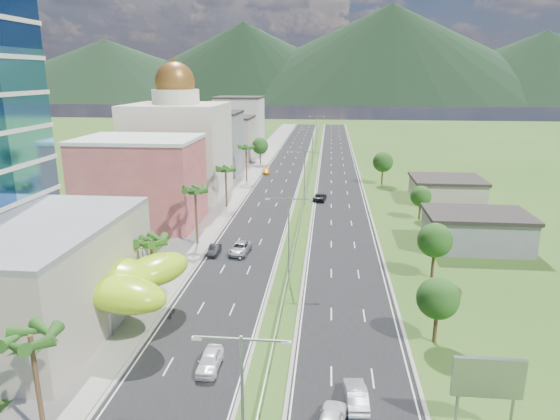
% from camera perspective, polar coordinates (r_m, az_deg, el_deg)
% --- Properties ---
extents(ground, '(500.00, 500.00, 0.00)m').
position_cam_1_polar(ground, '(57.83, 0.14, -11.58)').
color(ground, '#2D5119').
rests_on(ground, ground).
extents(road_left, '(11.00, 260.00, 0.04)m').
position_cam_1_polar(road_left, '(144.29, 0.62, 4.84)').
color(road_left, black).
rests_on(road_left, ground).
extents(road_right, '(11.00, 260.00, 0.04)m').
position_cam_1_polar(road_right, '(143.77, 6.60, 4.70)').
color(road_right, black).
rests_on(road_right, ground).
extents(sidewalk_left, '(7.00, 260.00, 0.12)m').
position_cam_1_polar(sidewalk_left, '(145.41, -3.13, 4.92)').
color(sidewalk_left, gray).
rests_on(sidewalk_left, ground).
extents(median_guardrail, '(0.10, 216.06, 0.76)m').
position_cam_1_polar(median_guardrail, '(126.06, 3.30, 3.57)').
color(median_guardrail, gray).
rests_on(median_guardrail, ground).
extents(streetlight_median_a, '(6.04, 0.25, 11.00)m').
position_cam_1_polar(streetlight_median_a, '(33.08, -4.31, -20.61)').
color(streetlight_median_a, gray).
rests_on(streetlight_median_a, ground).
extents(streetlight_median_b, '(6.04, 0.25, 11.00)m').
position_cam_1_polar(streetlight_median_b, '(64.54, 1.00, -2.20)').
color(streetlight_median_b, gray).
rests_on(streetlight_median_b, ground).
extents(streetlight_median_c, '(6.04, 0.25, 11.00)m').
position_cam_1_polar(streetlight_median_c, '(103.32, 2.82, 4.44)').
color(streetlight_median_c, gray).
rests_on(streetlight_median_c, ground).
extents(streetlight_median_d, '(6.04, 0.25, 11.00)m').
position_cam_1_polar(streetlight_median_d, '(147.72, 3.73, 7.70)').
color(streetlight_median_d, gray).
rests_on(streetlight_median_d, ground).
extents(streetlight_median_e, '(6.04, 0.25, 11.00)m').
position_cam_1_polar(streetlight_median_e, '(192.41, 4.22, 9.44)').
color(streetlight_median_e, gray).
rests_on(streetlight_median_e, ground).
extents(lime_canopy, '(18.00, 15.00, 7.40)m').
position_cam_1_polar(lime_canopy, '(57.55, -20.68, -7.31)').
color(lime_canopy, '#A8E316').
rests_on(lime_canopy, ground).
extents(pink_shophouse, '(20.00, 15.00, 15.00)m').
position_cam_1_polar(pink_shophouse, '(91.55, -15.59, 2.97)').
color(pink_shophouse, '#B4494C').
rests_on(pink_shophouse, ground).
extents(domed_building, '(20.00, 20.00, 28.70)m').
position_cam_1_polar(domed_building, '(112.33, -11.55, 7.41)').
color(domed_building, beige).
rests_on(domed_building, ground).
extents(midrise_grey, '(16.00, 15.00, 16.00)m').
position_cam_1_polar(midrise_grey, '(136.40, -8.01, 7.48)').
color(midrise_grey, gray).
rests_on(midrise_grey, ground).
extents(midrise_beige, '(16.00, 15.00, 13.00)m').
position_cam_1_polar(midrise_beige, '(157.88, -6.12, 8.04)').
color(midrise_beige, '#AEA28F').
rests_on(midrise_beige, ground).
extents(midrise_white, '(16.00, 15.00, 18.00)m').
position_cam_1_polar(midrise_white, '(180.05, -4.65, 9.76)').
color(midrise_white, silver).
rests_on(midrise_white, ground).
extents(billboard, '(5.20, 0.35, 6.20)m').
position_cam_1_polar(billboard, '(41.58, 22.66, -17.49)').
color(billboard, gray).
rests_on(billboard, ground).
extents(shed_near, '(15.00, 10.00, 5.00)m').
position_cam_1_polar(shed_near, '(83.19, 21.50, -2.32)').
color(shed_near, gray).
rests_on(shed_near, ground).
extents(shed_far, '(14.00, 12.00, 4.40)m').
position_cam_1_polar(shed_far, '(111.86, 18.47, 2.12)').
color(shed_far, '#AEA28F').
rests_on(shed_far, ground).
extents(palm_tree_a, '(3.60, 3.60, 9.10)m').
position_cam_1_polar(palm_tree_a, '(40.10, -26.58, -13.30)').
color(palm_tree_a, '#47301C').
rests_on(palm_tree_a, ground).
extents(palm_tree_b, '(3.60, 3.60, 8.10)m').
position_cam_1_polar(palm_tree_b, '(60.24, -14.54, -3.68)').
color(palm_tree_b, '#47301C').
rests_on(palm_tree_b, ground).
extents(palm_tree_c, '(3.60, 3.60, 9.60)m').
position_cam_1_polar(palm_tree_c, '(78.17, -9.67, 2.02)').
color(palm_tree_c, '#47301C').
rests_on(palm_tree_c, ground).
extents(palm_tree_d, '(3.60, 3.60, 8.60)m').
position_cam_1_polar(palm_tree_d, '(100.25, -6.23, 4.50)').
color(palm_tree_d, '#47301C').
rests_on(palm_tree_d, ground).
extents(palm_tree_e, '(3.60, 3.60, 9.40)m').
position_cam_1_polar(palm_tree_e, '(124.36, -3.89, 6.99)').
color(palm_tree_e, '#47301C').
rests_on(palm_tree_e, ground).
extents(leafy_tree_lfar, '(4.90, 4.90, 8.05)m').
position_cam_1_polar(leafy_tree_lfar, '(149.21, -2.29, 7.34)').
color(leafy_tree_lfar, '#47301C').
rests_on(leafy_tree_lfar, ground).
extents(leafy_tree_ra, '(4.20, 4.20, 6.90)m').
position_cam_1_polar(leafy_tree_ra, '(52.22, 17.60, -9.62)').
color(leafy_tree_ra, '#47301C').
rests_on(leafy_tree_ra, ground).
extents(leafy_tree_rb, '(4.55, 4.55, 7.47)m').
position_cam_1_polar(leafy_tree_rb, '(68.19, 17.29, -3.33)').
color(leafy_tree_rb, '#47301C').
rests_on(leafy_tree_rb, ground).
extents(leafy_tree_rc, '(3.85, 3.85, 6.33)m').
position_cam_1_polar(leafy_tree_rc, '(95.45, 15.80, 1.51)').
color(leafy_tree_rc, '#47301C').
rests_on(leafy_tree_rc, ground).
extents(leafy_tree_rd, '(4.90, 4.90, 8.05)m').
position_cam_1_polar(leafy_tree_rd, '(123.78, 11.68, 5.40)').
color(leafy_tree_rd, '#47301C').
rests_on(leafy_tree_rd, ground).
extents(mountain_ridge, '(860.00, 140.00, 90.00)m').
position_cam_1_polar(mountain_ridge, '(505.05, 12.18, 11.96)').
color(mountain_ridge, black).
rests_on(mountain_ridge, ground).
extents(car_white_near_left, '(1.96, 4.79, 1.63)m').
position_cam_1_polar(car_white_near_left, '(47.99, -8.03, -16.66)').
color(car_white_near_left, white).
rests_on(car_white_near_left, road_left).
extents(car_dark_left, '(1.45, 4.15, 1.37)m').
position_cam_1_polar(car_dark_left, '(75.51, -7.53, -4.52)').
color(car_dark_left, black).
rests_on(car_dark_left, road_left).
extents(car_silver_mid_left, '(3.10, 5.88, 1.58)m').
position_cam_1_polar(car_silver_mid_left, '(75.45, -4.58, -4.37)').
color(car_silver_mid_left, '#989A9F').
rests_on(car_silver_mid_left, road_left).
extents(car_yellow_far_left, '(2.55, 5.03, 1.40)m').
position_cam_1_polar(car_yellow_far_left, '(135.68, -1.57, 4.48)').
color(car_yellow_far_left, orange).
rests_on(car_yellow_far_left, road_left).
extents(car_white_near_right, '(2.76, 5.18, 1.68)m').
position_cam_1_polar(car_white_near_right, '(41.07, 5.91, -22.73)').
color(car_white_near_right, white).
rests_on(car_white_near_right, road_right).
extents(car_silver_right, '(2.03, 4.95, 1.59)m').
position_cam_1_polar(car_silver_right, '(43.77, 8.67, -20.20)').
color(car_silver_right, '#B6BABE').
rests_on(car_silver_right, road_right).
extents(car_dark_far_right, '(3.12, 5.67, 1.50)m').
position_cam_1_polar(car_dark_far_right, '(106.93, 4.56, 1.51)').
color(car_dark_far_right, black).
rests_on(car_dark_far_right, road_right).
extents(motorcycle, '(0.66, 1.91, 1.21)m').
position_cam_1_polar(motorcycle, '(57.91, -12.21, -11.20)').
color(motorcycle, black).
rests_on(motorcycle, road_left).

